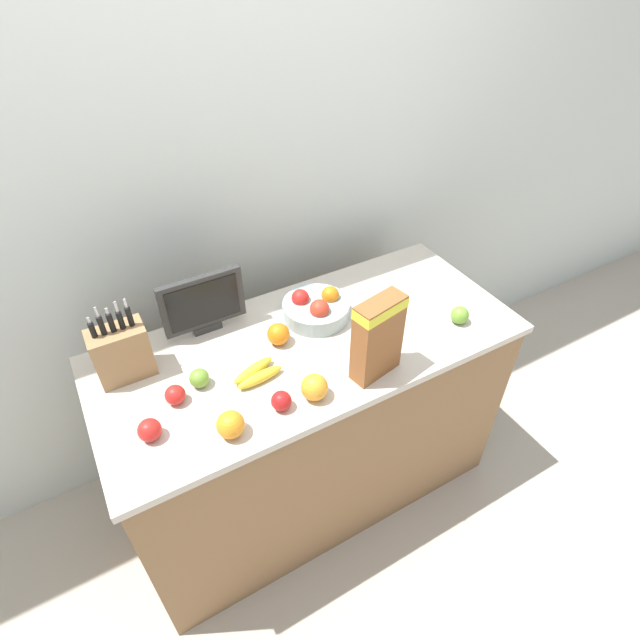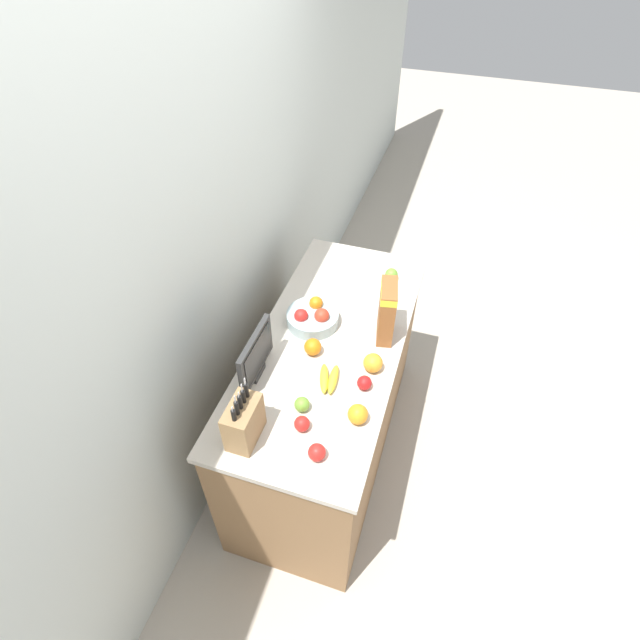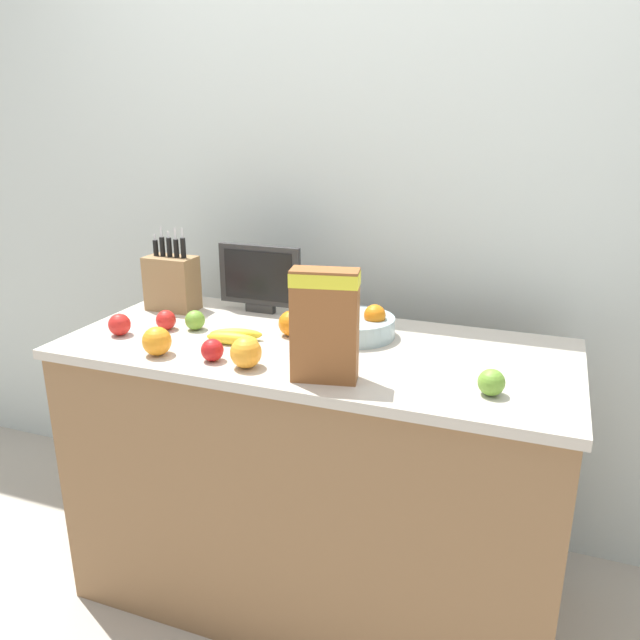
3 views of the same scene
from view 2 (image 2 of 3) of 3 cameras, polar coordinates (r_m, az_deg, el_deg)
name	(u,v)px [view 2 (image 2 of 3)]	position (r m, az deg, el deg)	size (l,w,h in m)	color
ground_plane	(328,445)	(3.14, 0.88, -14.07)	(14.00, 14.00, 0.00)	#B2A899
wall_back	(213,256)	(2.33, -12.09, 7.16)	(9.00, 0.06, 2.60)	silver
counter	(329,399)	(2.76, 0.98, -8.98)	(1.56, 0.69, 0.92)	olive
knife_block	(244,422)	(2.01, -8.72, -11.42)	(0.18, 0.11, 0.30)	#937047
small_monitor	(256,356)	(2.18, -7.34, -4.05)	(0.31, 0.03, 0.24)	#2D2D2D
cereal_box	(387,310)	(2.34, 7.66, 1.18)	(0.19, 0.11, 0.30)	brown
fruit_bowl	(313,317)	(2.46, -0.83, 0.35)	(0.26, 0.26, 0.11)	#99B2B7
banana_bunch	(329,379)	(2.22, 1.00, -6.74)	(0.18, 0.11, 0.04)	yellow
apple_middle	(302,404)	(2.12, -2.07, -9.62)	(0.07, 0.07, 0.07)	#6B9E33
apple_by_knife_block	(317,452)	(1.99, -0.35, -14.90)	(0.07, 0.07, 0.07)	red
apple_near_bananas	(364,383)	(2.20, 5.09, -7.17)	(0.07, 0.07, 0.07)	red
apple_leftmost	(391,274)	(2.75, 8.16, 5.18)	(0.07, 0.07, 0.07)	#6B9E33
apple_front	(302,424)	(2.07, -2.07, -11.77)	(0.07, 0.07, 0.07)	red
orange_back_center	(373,363)	(2.26, 6.07, -4.90)	(0.09, 0.09, 0.09)	orange
orange_front_center	(358,414)	(2.09, 4.35, -10.69)	(0.09, 0.09, 0.09)	orange
orange_mid_right	(313,347)	(2.32, -0.83, -3.10)	(0.08, 0.08, 0.08)	orange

